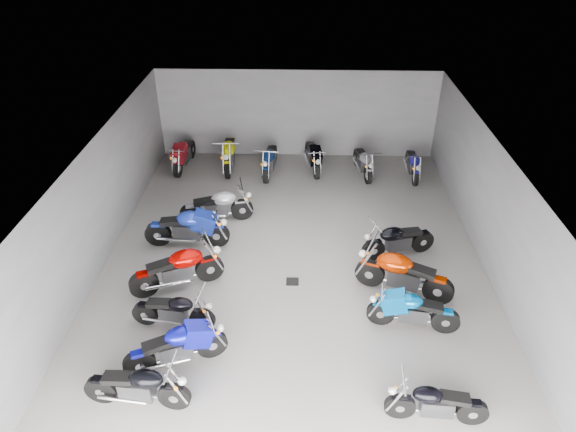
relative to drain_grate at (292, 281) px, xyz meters
name	(u,v)px	position (x,y,z in m)	size (l,w,h in m)	color
ground	(293,269)	(0.00, 0.50, -0.01)	(14.00, 14.00, 0.00)	gray
wall_back	(297,114)	(0.00, 7.50, 1.59)	(10.00, 0.10, 3.20)	slate
wall_left	(92,215)	(-5.00, 0.50, 1.59)	(0.10, 14.00, 3.20)	slate
wall_right	(499,221)	(5.00, 0.50, 1.59)	(0.10, 14.00, 3.20)	slate
ceiling	(294,158)	(0.00, 0.50, 3.21)	(10.00, 14.00, 0.04)	black
drain_grate	(292,281)	(0.00, 0.00, 0.00)	(0.32, 0.32, 0.01)	black
motorcycle_left_a	(138,387)	(-2.83, -3.76, 0.49)	(2.07, 0.45, 0.91)	black
motorcycle_left_b	(177,347)	(-2.29, -2.77, 0.51)	(2.04, 0.97, 0.95)	black
motorcycle_left_c	(174,311)	(-2.61, -1.65, 0.46)	(1.92, 0.44, 0.85)	black
motorcycle_left_d	(178,269)	(-2.79, -0.30, 0.56)	(2.20, 1.10, 1.03)	black
motorcycle_left_e	(188,228)	(-2.91, 1.51, 0.56)	(2.35, 0.45, 1.03)	black
motorcycle_left_f	(217,206)	(-2.28, 2.77, 0.52)	(2.16, 0.64, 0.96)	black
motorcycle_right_a	(436,403)	(2.70, -3.94, 0.45)	(1.89, 0.40, 0.83)	black
motorcycle_right_c	(412,311)	(2.70, -1.52, 0.49)	(2.05, 0.51, 0.90)	black
motorcycle_right_d	(403,274)	(2.66, -0.35, 0.57)	(2.30, 1.02, 1.06)	black
motorcycle_right_e	(398,240)	(2.78, 1.20, 0.50)	(2.03, 0.79, 0.92)	black
motorcycle_back_a	(184,154)	(-4.00, 6.31, 0.52)	(0.49, 2.21, 0.97)	black
motorcycle_back_b	(229,153)	(-2.39, 6.35, 0.56)	(0.49, 2.37, 1.04)	black
motorcycle_back_c	(270,160)	(-0.92, 5.96, 0.51)	(0.48, 2.15, 0.94)	black
motorcycle_back_d	(313,156)	(0.58, 6.32, 0.51)	(0.57, 2.16, 0.95)	black
motorcycle_back_e	(363,162)	(2.31, 5.95, 0.48)	(0.53, 2.01, 0.89)	black
motorcycle_back_f	(413,164)	(4.00, 5.86, 0.47)	(0.38, 1.96, 0.86)	black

